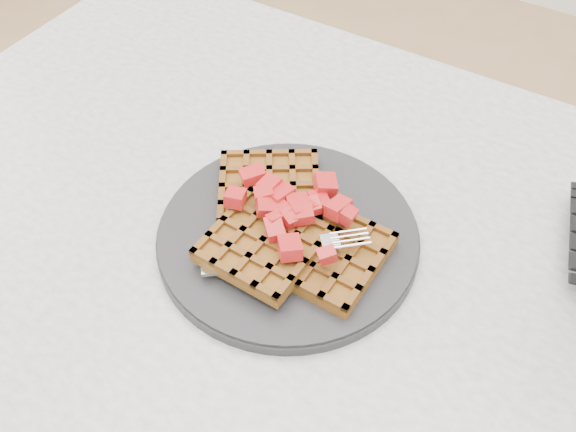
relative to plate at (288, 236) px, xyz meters
The scene contains 5 objects.
table 0.14m from the plate, ahead, with size 1.20×0.80×0.75m.
plate is the anchor object (origin of this frame).
waffles 0.02m from the plate, 87.49° to the right, with size 0.23×0.21×0.03m.
strawberry_pile 0.05m from the plate, 135.00° to the right, with size 0.15×0.15×0.02m, color #95080C, non-canonical shape.
fork 0.05m from the plate, 45.80° to the right, with size 0.02×0.18×0.02m, color silver, non-canonical shape.
Camera 1 is at (0.16, -0.36, 1.28)m, focal length 40.00 mm.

